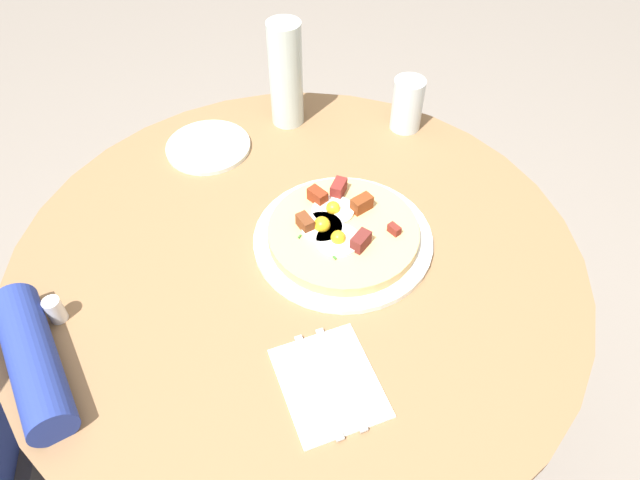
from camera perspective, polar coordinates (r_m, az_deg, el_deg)
ground_plane at (r=1.67m, az=-1.53°, el=-18.64°), size 6.00×6.00×0.00m
dining_table at (r=1.16m, az=-2.09°, el=-7.21°), size 1.03×1.03×0.76m
pizza_plate at (r=1.04m, az=2.33°, el=0.09°), size 0.33×0.33×0.01m
breakfast_pizza at (r=1.02m, az=2.23°, el=0.94°), size 0.27×0.27×0.05m
bread_plate at (r=1.26m, az=-11.21°, el=9.23°), size 0.18×0.18×0.01m
napkin at (r=0.87m, az=0.92°, el=-14.20°), size 0.19×0.17×0.00m
fork at (r=0.87m, az=2.05°, el=-13.68°), size 0.18×0.05×0.00m
knife at (r=0.86m, az=-0.23°, el=-14.43°), size 0.18×0.05×0.00m
water_glass at (r=1.28m, az=8.81°, el=13.38°), size 0.07×0.07×0.12m
water_bottle at (r=1.26m, az=-3.47°, el=16.32°), size 0.07×0.07×0.23m
salt_shaker at (r=1.01m, az=-25.19°, el=-6.41°), size 0.03×0.03×0.05m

